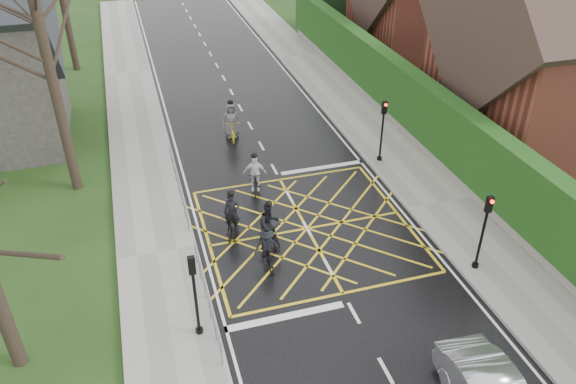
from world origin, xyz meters
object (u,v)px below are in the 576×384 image
cyclist_mid (267,251)px  cyclist_front (255,177)px  cyclist_lead (232,125)px  cyclist_rear (233,219)px  cyclist_back (270,227)px

cyclist_mid → cyclist_front: cyclist_front is taller
cyclist_lead → cyclist_rear: bearing=-95.7°
cyclist_back → cyclist_front: size_ratio=1.00×
cyclist_rear → cyclist_back: cyclist_back is taller
cyclist_back → cyclist_mid: cyclist_back is taller
cyclist_rear → cyclist_front: (1.61, 2.75, 0.08)m
cyclist_front → cyclist_lead: 5.51m
cyclist_rear → cyclist_back: size_ratio=1.06×
cyclist_back → cyclist_front: cyclist_back is taller
cyclist_rear → cyclist_front: bearing=79.9°
cyclist_back → cyclist_lead: 9.38m
cyclist_rear → cyclist_lead: size_ratio=0.94×
cyclist_mid → cyclist_rear: bearing=109.6°
cyclist_back → cyclist_mid: (-0.42, -1.24, -0.11)m
cyclist_front → cyclist_rear: bearing=-105.9°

